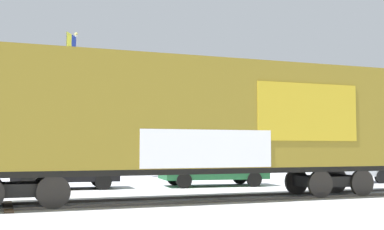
% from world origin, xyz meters
% --- Properties ---
extents(ground_plane, '(260.00, 260.00, 0.00)m').
position_xyz_m(ground_plane, '(0.00, 0.00, 0.00)').
color(ground_plane, silver).
extents(track, '(59.99, 4.94, 0.08)m').
position_xyz_m(track, '(-0.98, 0.02, 0.04)').
color(track, '#4C4742').
rests_on(track, ground_plane).
extents(freight_car, '(16.53, 3.89, 4.59)m').
position_xyz_m(freight_car, '(-1.40, -0.00, 2.63)').
color(freight_car, olive).
rests_on(freight_car, ground_plane).
extents(flagpole, '(0.71, 1.37, 8.03)m').
position_xyz_m(flagpole, '(-4.06, 12.83, 5.14)').
color(flagpole, silver).
rests_on(flagpole, ground_plane).
extents(hillside, '(132.77, 35.67, 13.53)m').
position_xyz_m(hillside, '(-0.08, 66.36, 4.54)').
color(hillside, gray).
rests_on(hillside, ground_plane).
extents(parked_car_black, '(4.18, 1.88, 1.60)m').
position_xyz_m(parked_car_black, '(-4.93, 5.88, 0.81)').
color(parked_car_black, black).
rests_on(parked_car_black, ground_plane).
extents(parked_car_green, '(4.63, 2.14, 1.76)m').
position_xyz_m(parked_car_green, '(1.32, 5.62, 0.90)').
color(parked_car_green, '#1E5933').
rests_on(parked_car_green, ground_plane).
extents(parked_car_silver, '(4.38, 1.90, 1.70)m').
position_xyz_m(parked_car_silver, '(7.98, 5.66, 0.87)').
color(parked_car_silver, '#B7BABF').
rests_on(parked_car_silver, ground_plane).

